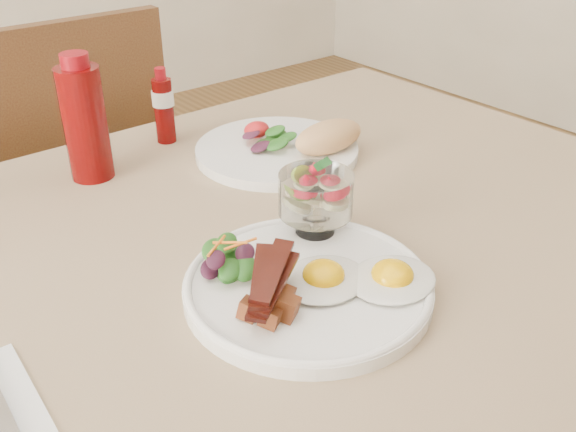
# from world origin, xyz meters

# --- Properties ---
(table) EXTENTS (1.33, 0.88, 0.75)m
(table) POSITION_xyz_m (0.00, 0.00, 0.66)
(table) COLOR brown
(table) RESTS_ON ground
(chair_far) EXTENTS (0.42, 0.42, 0.93)m
(chair_far) POSITION_xyz_m (0.00, 0.66, 0.52)
(chair_far) COLOR brown
(chair_far) RESTS_ON ground
(main_plate) EXTENTS (0.28, 0.28, 0.02)m
(main_plate) POSITION_xyz_m (0.01, -0.13, 0.76)
(main_plate) COLOR white
(main_plate) RESTS_ON table
(fried_eggs) EXTENTS (0.17, 0.14, 0.03)m
(fried_eggs) POSITION_xyz_m (0.05, -0.17, 0.78)
(fried_eggs) COLOR silver
(fried_eggs) RESTS_ON main_plate
(bacon_potato_pile) EXTENTS (0.10, 0.09, 0.05)m
(bacon_potato_pile) POSITION_xyz_m (-0.05, -0.15, 0.79)
(bacon_potato_pile) COLOR maroon
(bacon_potato_pile) RESTS_ON main_plate
(side_salad) EXTENTS (0.07, 0.07, 0.04)m
(side_salad) POSITION_xyz_m (-0.05, -0.06, 0.78)
(side_salad) COLOR #1B5015
(side_salad) RESTS_ON main_plate
(fruit_cup) EXTENTS (0.09, 0.09, 0.09)m
(fruit_cup) POSITION_xyz_m (0.09, -0.06, 0.82)
(fruit_cup) COLOR white
(fruit_cup) RESTS_ON main_plate
(second_plate) EXTENTS (0.26, 0.26, 0.07)m
(second_plate) POSITION_xyz_m (0.23, 0.17, 0.77)
(second_plate) COLOR white
(second_plate) RESTS_ON table
(ketchup_bottle) EXTENTS (0.08, 0.08, 0.19)m
(ketchup_bottle) POSITION_xyz_m (-0.05, 0.30, 0.84)
(ketchup_bottle) COLOR #580505
(ketchup_bottle) RESTS_ON table
(hot_sauce_bottle) EXTENTS (0.04, 0.04, 0.13)m
(hot_sauce_bottle) POSITION_xyz_m (0.10, 0.35, 0.81)
(hot_sauce_bottle) COLOR #580505
(hot_sauce_bottle) RESTS_ON table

